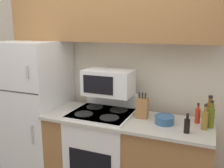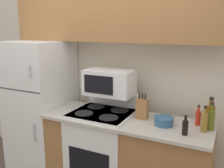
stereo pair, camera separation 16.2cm
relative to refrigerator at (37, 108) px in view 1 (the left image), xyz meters
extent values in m
cube|color=beige|center=(0.86, 0.39, 0.45)|extent=(8.00, 0.05, 2.55)
cube|color=#9E6B3D|center=(1.19, -0.06, -0.39)|extent=(1.72, 0.59, 0.86)
cube|color=#BCB7AD|center=(1.19, -0.08, 0.05)|extent=(1.72, 0.63, 0.03)
cube|color=white|center=(0.00, 0.00, 0.00)|extent=(0.67, 0.71, 1.64)
cube|color=#383838|center=(0.00, -0.35, 0.30)|extent=(0.65, 0.01, 0.01)
cylinder|color=#B7B7BC|center=(0.21, -0.37, 0.53)|extent=(0.02, 0.02, 0.14)
cylinder|color=#B7B7BC|center=(0.21, -0.37, -0.16)|extent=(0.02, 0.02, 0.22)
cube|color=#9E6B3D|center=(0.86, 0.21, 1.13)|extent=(2.38, 0.31, 0.61)
cube|color=white|center=(0.92, -0.08, -0.36)|extent=(0.64, 0.59, 0.91)
cube|color=black|center=(0.92, -0.37, -0.38)|extent=(0.46, 0.01, 0.33)
cube|color=#2D2D2D|center=(0.92, -0.08, 0.09)|extent=(0.62, 0.56, 0.01)
cube|color=white|center=(0.92, 0.20, 0.17)|extent=(0.62, 0.06, 0.16)
cylinder|color=black|center=(0.77, -0.21, 0.10)|extent=(0.19, 0.19, 0.01)
cylinder|color=black|center=(1.06, -0.21, 0.10)|extent=(0.19, 0.19, 0.01)
cylinder|color=black|center=(0.77, 0.05, 0.10)|extent=(0.19, 0.19, 0.01)
cylinder|color=black|center=(1.06, 0.05, 0.10)|extent=(0.19, 0.19, 0.01)
cube|color=white|center=(0.94, 0.06, 0.39)|extent=(0.53, 0.31, 0.27)
cube|color=black|center=(0.89, -0.10, 0.39)|extent=(0.34, 0.01, 0.19)
cube|color=#9E6B3D|center=(1.34, -0.01, 0.17)|extent=(0.11, 0.09, 0.21)
cylinder|color=black|center=(1.31, -0.02, 0.31)|extent=(0.01, 0.01, 0.06)
cylinder|color=black|center=(1.34, -0.02, 0.31)|extent=(0.01, 0.01, 0.06)
cylinder|color=black|center=(1.37, -0.02, 0.31)|extent=(0.01, 0.01, 0.06)
cylinder|color=#335B84|center=(1.59, -0.08, 0.10)|extent=(0.18, 0.18, 0.07)
torus|color=#335B84|center=(1.59, -0.08, 0.14)|extent=(0.19, 0.19, 0.01)
cylinder|color=red|center=(1.88, 0.06, 0.14)|extent=(0.05, 0.05, 0.14)
cylinder|color=red|center=(1.88, 0.06, 0.23)|extent=(0.02, 0.02, 0.04)
cylinder|color=black|center=(1.88, 0.06, 0.26)|extent=(0.02, 0.03, 0.02)
cylinder|color=olive|center=(1.95, -0.08, 0.15)|extent=(0.06, 0.06, 0.17)
cylinder|color=olive|center=(1.95, -0.08, 0.26)|extent=(0.03, 0.03, 0.05)
cylinder|color=black|center=(1.95, -0.08, 0.30)|extent=(0.03, 0.03, 0.02)
cylinder|color=black|center=(1.81, -0.22, 0.13)|extent=(0.05, 0.05, 0.13)
cylinder|color=black|center=(1.81, -0.22, 0.21)|extent=(0.02, 0.02, 0.04)
cylinder|color=black|center=(1.81, -0.22, 0.24)|extent=(0.03, 0.03, 0.01)
cylinder|color=brown|center=(1.98, 0.09, 0.16)|extent=(0.08, 0.08, 0.20)
cylinder|color=brown|center=(1.98, 0.09, 0.29)|extent=(0.04, 0.04, 0.06)
cylinder|color=black|center=(1.98, 0.09, 0.34)|extent=(0.04, 0.04, 0.02)
cylinder|color=#5B6619|center=(2.00, -0.01, 0.16)|extent=(0.06, 0.06, 0.18)
cylinder|color=#5B6619|center=(2.00, -0.01, 0.28)|extent=(0.03, 0.03, 0.06)
cylinder|color=black|center=(2.00, -0.01, 0.32)|extent=(0.03, 0.03, 0.02)
camera|label=1|loc=(1.99, -2.37, 0.97)|focal=40.00mm
camera|label=2|loc=(2.13, -2.30, 0.97)|focal=40.00mm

